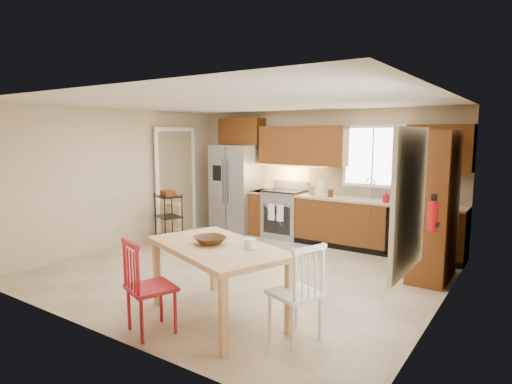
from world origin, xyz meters
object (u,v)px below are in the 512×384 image
at_px(refrigerator, 237,188).
at_px(range_stove, 285,214).
at_px(dining_table, 218,282).
at_px(chair_red, 151,286).
at_px(table_bowl, 210,244).
at_px(pantry, 434,206).
at_px(utility_cart, 169,219).
at_px(chair_white, 295,291).
at_px(table_jar, 250,245).
at_px(soap_bottle, 386,197).
at_px(bar_stool, 174,221).
at_px(fire_extinguisher, 433,216).

distance_m(refrigerator, range_stove, 1.24).
bearing_deg(dining_table, chair_red, -98.31).
xyz_separation_m(chair_red, table_bowl, (0.24, 0.65, 0.34)).
height_order(pantry, chair_red, pantry).
bearing_deg(utility_cart, range_stove, 70.19).
distance_m(refrigerator, chair_white, 4.96).
bearing_deg(table_jar, soap_bottle, 84.10).
relative_size(chair_red, chair_white, 1.00).
height_order(range_stove, table_bowl, range_stove).
height_order(chair_red, utility_cart, chair_red).
bearing_deg(range_stove, utility_cart, -130.24).
bearing_deg(soap_bottle, range_stove, 177.60).
height_order(dining_table, chair_red, chair_red).
relative_size(range_stove, table_bowl, 2.70).
distance_m(chair_red, chair_white, 1.48).
bearing_deg(refrigerator, soap_bottle, -0.45).
relative_size(refrigerator, chair_red, 1.84).
xyz_separation_m(dining_table, bar_stool, (-3.06, 2.40, -0.06)).
xyz_separation_m(bar_stool, utility_cart, (0.29, -0.43, 0.13)).
bearing_deg(bar_stool, pantry, -3.38).
height_order(refrigerator, table_jar, refrigerator).
xyz_separation_m(table_bowl, utility_cart, (-2.66, 1.97, -0.35)).
height_order(refrigerator, chair_red, refrigerator).
height_order(refrigerator, utility_cart, refrigerator).
xyz_separation_m(soap_bottle, dining_table, (-0.73, -3.62, -0.58)).
bearing_deg(table_bowl, table_jar, 12.53).
relative_size(dining_table, table_bowl, 4.94).
xyz_separation_m(refrigerator, utility_cart, (-0.32, -1.67, -0.43)).
distance_m(range_stove, chair_white, 4.29).
bearing_deg(dining_table, range_stove, 129.32).
distance_m(dining_table, chair_white, 0.96).
distance_m(table_jar, utility_cart, 3.67).
distance_m(soap_bottle, table_bowl, 3.72).
bearing_deg(fire_extinguisher, bar_stool, 171.61).
relative_size(range_stove, soap_bottle, 4.82).
relative_size(chair_red, table_jar, 6.37).
bearing_deg(bar_stool, chair_white, -37.60).
distance_m(refrigerator, table_jar, 4.52).
height_order(chair_red, table_bowl, chair_red).
distance_m(refrigerator, fire_extinguisher, 4.76).
relative_size(dining_table, table_jar, 10.85).
xyz_separation_m(refrigerator, pantry, (4.13, -0.93, 0.14)).
relative_size(pantry, chair_red, 2.12).
bearing_deg(range_stove, bar_stool, -143.44).
bearing_deg(chair_white, table_jar, 104.56).
distance_m(chair_white, table_jar, 0.69).
height_order(pantry, table_jar, pantry).
xyz_separation_m(chair_red, bar_stool, (-2.71, 3.05, -0.14)).
height_order(refrigerator, dining_table, refrigerator).
distance_m(refrigerator, soap_bottle, 3.18).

